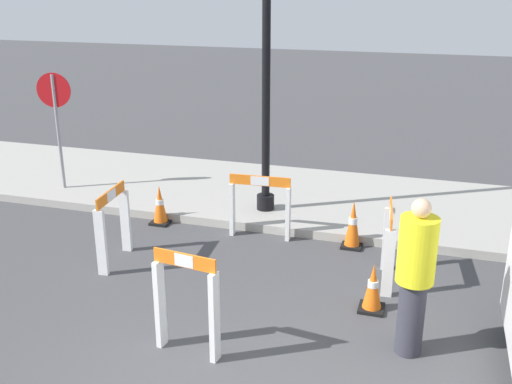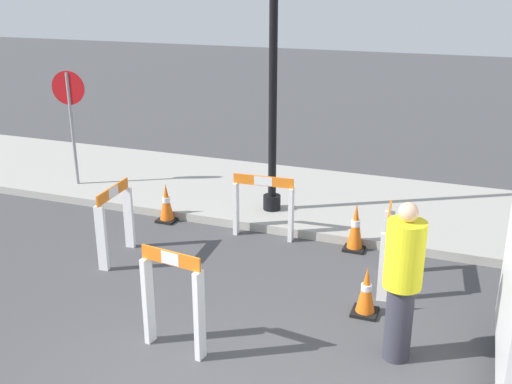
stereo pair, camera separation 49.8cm
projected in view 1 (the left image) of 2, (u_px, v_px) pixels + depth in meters
name	position (u px, v px, depth m)	size (l,w,h in m)	color
sidewalk_slab	(318.00, 200.00, 10.48)	(18.00, 3.10, 0.13)	#9E9B93
stop_sign	(56.00, 112.00, 10.43)	(0.59, 0.15, 2.08)	gray
barricade_0	(260.00, 204.00, 8.95)	(0.93, 0.18, 0.98)	white
barricade_1	(113.00, 224.00, 8.13)	(0.20, 0.84, 1.06)	white
barricade_2	(186.00, 302.00, 6.10)	(0.72, 0.22, 1.14)	white
barricade_3	(389.00, 243.00, 7.58)	(0.21, 0.81, 1.04)	white
traffic_cone_0	(160.00, 205.00, 9.53)	(0.30, 0.30, 0.64)	black
traffic_cone_1	(353.00, 225.00, 8.67)	(0.30, 0.30, 0.72)	black
traffic_cone_2	(373.00, 288.00, 7.02)	(0.30, 0.30, 0.60)	black
person_worker	(415.00, 274.00, 6.01)	(0.52, 0.52, 1.72)	#33333D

